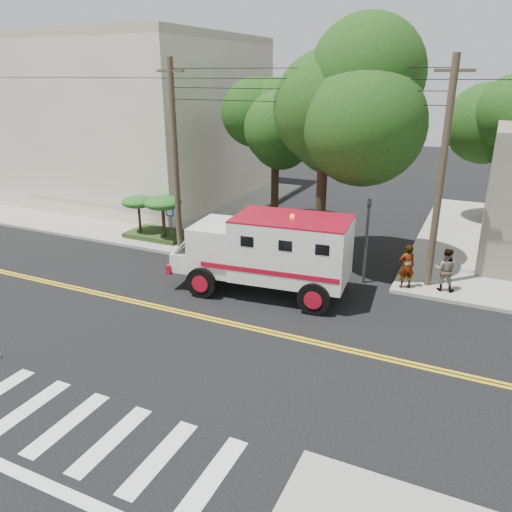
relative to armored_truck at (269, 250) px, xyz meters
The scene contains 13 objects.
ground 3.56m from the armored_truck, 100.74° to the right, with size 100.00×100.00×0.00m, color black.
sidewalk_nw 17.64m from the armored_truck, 143.28° to the left, with size 17.00×17.00×0.15m, color gray.
building_left 20.33m from the armored_truck, 143.26° to the left, with size 16.00×14.00×10.00m, color beige.
utility_pole_left 7.36m from the armored_truck, 154.11° to the left, with size 0.28×0.28×9.00m, color #382D23.
utility_pole_right 7.09m from the armored_truck, 29.14° to the left, with size 0.28×0.28×9.00m, color #382D23.
tree_main 6.41m from the armored_truck, 66.87° to the left, with size 6.08×5.70×9.85m.
tree_left 10.14m from the armored_truck, 110.31° to the left, with size 4.48×4.20×7.70m.
traffic_signal 4.16m from the armored_truck, 38.77° to the left, with size 0.15×0.18×3.60m.
accessibility_sign 7.49m from the armored_truck, 154.93° to the left, with size 0.45×0.10×2.02m.
palm_planter 8.79m from the armored_truck, 155.68° to the left, with size 3.52×2.63×2.36m.
armored_truck is the anchor object (origin of this frame).
pedestrian_a 5.58m from the armored_truck, 26.84° to the left, with size 0.66×0.44×1.82m, color gray.
pedestrian_b 7.02m from the armored_truck, 24.23° to the left, with size 0.85×0.66×1.75m, color gray.
Camera 1 is at (7.89, -13.84, 8.33)m, focal length 35.00 mm.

